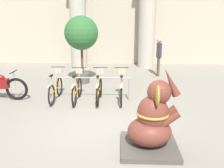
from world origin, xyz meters
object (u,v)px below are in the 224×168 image
bicycle_0 (56,88)px  person_pedestrian (159,53)px  elephant_statue (152,122)px  potted_tree (81,35)px  bicycle_3 (121,89)px  bicycle_2 (99,89)px  bicycle_1 (77,89)px

bicycle_0 → person_pedestrian: bearing=43.2°
person_pedestrian → elephant_statue: bearing=-98.8°
person_pedestrian → potted_tree: potted_tree is taller
potted_tree → bicycle_3: bearing=-54.0°
bicycle_0 → elephant_statue: size_ratio=0.94×
elephant_statue → bicycle_2: bearing=114.5°
bicycle_1 → bicycle_0: bearing=174.2°
bicycle_1 → potted_tree: 2.79m
bicycle_0 → bicycle_3: 2.17m
bicycle_3 → person_pedestrian: person_pedestrian is taller
bicycle_3 → bicycle_0: bearing=179.8°
bicycle_3 → elephant_statue: elephant_statue is taller
bicycle_3 → elephant_statue: size_ratio=0.94×
bicycle_0 → bicycle_1: same height
bicycle_1 → person_pedestrian: person_pedestrian is taller
bicycle_3 → person_pedestrian: (1.68, 3.62, 0.67)m
bicycle_1 → bicycle_2: (0.72, 0.02, 0.00)m
bicycle_0 → potted_tree: (0.53, 2.24, 1.55)m
bicycle_0 → person_pedestrian: person_pedestrian is taller
bicycle_0 → bicycle_2: 1.44m
bicycle_2 → person_pedestrian: bearing=56.7°
bicycle_0 → person_pedestrian: size_ratio=0.94×
elephant_statue → person_pedestrian: bearing=81.2°
elephant_statue → person_pedestrian: person_pedestrian is taller
potted_tree → person_pedestrian: bearing=22.5°
bicycle_1 → bicycle_3: bearing=2.6°
bicycle_0 → elephant_statue: bearing=-47.4°
bicycle_3 → potted_tree: bearing=126.0°
bicycle_2 → potted_tree: potted_tree is taller
bicycle_3 → potted_tree: 3.18m
bicycle_1 → potted_tree: (-0.19, 2.31, 1.55)m
bicycle_1 → potted_tree: size_ratio=0.61×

